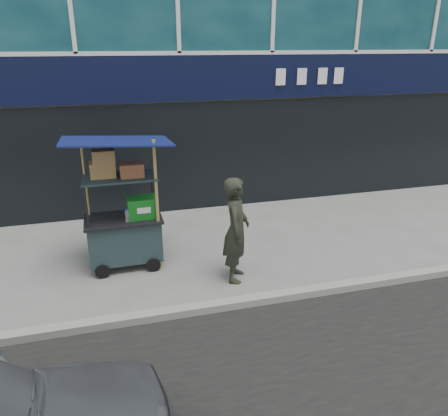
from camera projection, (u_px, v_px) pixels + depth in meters
name	position (u px, v px, depth m)	size (l,w,h in m)	color
ground	(231.00, 299.00, 6.54)	(80.00, 80.00, 0.00)	slate
curb	(235.00, 303.00, 6.34)	(80.00, 0.18, 0.12)	gray
vendor_cart	(125.00, 222.00, 7.28)	(1.69, 1.20, 2.26)	black
vendor_man	(236.00, 230.00, 6.83)	(0.62, 0.41, 1.71)	black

